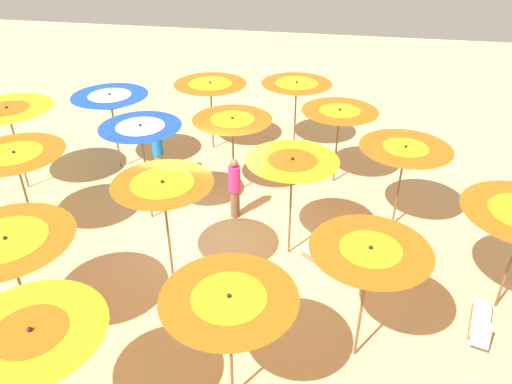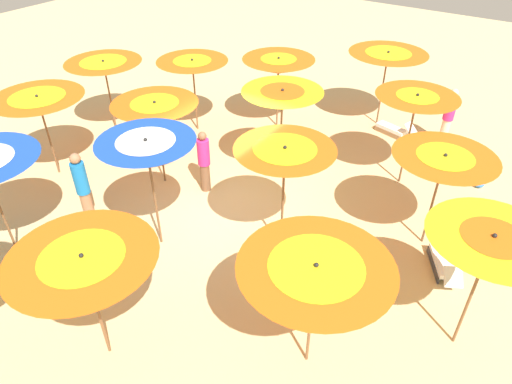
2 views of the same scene
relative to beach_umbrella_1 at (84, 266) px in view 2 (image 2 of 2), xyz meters
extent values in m
cube|color=#D1B57F|center=(-0.76, 4.32, -2.02)|extent=(41.20, 41.20, 0.04)
cylinder|color=brown|center=(0.00, 0.00, -1.01)|extent=(0.05, 0.05, 1.99)
cone|color=orange|center=(0.00, 0.00, -0.01)|extent=(2.21, 2.21, 0.38)
cone|color=yellow|center=(0.00, 0.00, 0.08)|extent=(1.24, 1.24, 0.21)
sphere|color=black|center=(0.00, 0.00, 0.21)|extent=(0.07, 0.07, 0.07)
cylinder|color=brown|center=(2.85, 1.74, -1.02)|extent=(0.05, 0.05, 1.95)
cone|color=orange|center=(2.85, 1.74, -0.05)|extent=(2.29, 2.29, 0.40)
cone|color=yellow|center=(2.85, 1.74, 0.04)|extent=(1.38, 1.38, 0.24)
sphere|color=black|center=(2.85, 1.74, 0.18)|extent=(0.07, 0.07, 0.07)
cylinder|color=brown|center=(4.79, 3.49, -0.89)|extent=(0.05, 0.05, 2.23)
cone|color=yellow|center=(4.79, 3.49, 0.23)|extent=(1.94, 1.94, 0.32)
cone|color=orange|center=(4.79, 3.49, 0.31)|extent=(0.95, 0.95, 0.16)
sphere|color=black|center=(4.79, 3.49, 0.42)|extent=(0.07, 0.07, 0.07)
cylinder|color=brown|center=(-3.60, 0.60, -0.98)|extent=(0.05, 0.05, 2.04)
cylinder|color=brown|center=(-1.20, 2.52, -0.85)|extent=(0.05, 0.05, 2.30)
cone|color=#1947B2|center=(-1.20, 2.52, 0.29)|extent=(1.91, 1.91, 0.44)
cone|color=white|center=(-1.20, 2.52, 0.39)|extent=(1.12, 1.12, 0.26)
sphere|color=black|center=(-1.20, 2.52, 0.54)|extent=(0.07, 0.07, 0.07)
cylinder|color=brown|center=(1.04, 3.87, -0.87)|extent=(0.05, 0.05, 2.26)
cone|color=orange|center=(1.04, 3.87, 0.26)|extent=(1.95, 1.95, 0.35)
cone|color=yellow|center=(1.04, 3.87, 0.33)|extent=(1.20, 1.20, 0.22)
sphere|color=black|center=(1.04, 3.87, 0.46)|extent=(0.07, 0.07, 0.07)
cylinder|color=brown|center=(3.51, 5.74, -1.01)|extent=(0.05, 0.05, 1.98)
cone|color=orange|center=(3.51, 5.74, -0.02)|extent=(2.02, 2.02, 0.38)
cone|color=yellow|center=(3.51, 5.74, 0.07)|extent=(1.10, 1.10, 0.21)
sphere|color=black|center=(3.51, 5.74, 0.20)|extent=(0.07, 0.07, 0.07)
cylinder|color=brown|center=(-5.41, 3.02, -1.01)|extent=(0.05, 0.05, 1.98)
cone|color=orange|center=(-5.41, 3.02, -0.02)|extent=(2.22, 2.22, 0.35)
cone|color=yellow|center=(-5.41, 3.02, 0.06)|extent=(1.33, 1.33, 0.21)
sphere|color=black|center=(-5.41, 3.02, 0.19)|extent=(0.07, 0.07, 0.07)
cylinder|color=brown|center=(-2.78, 4.31, -1.00)|extent=(0.05, 0.05, 2.00)
cone|color=orange|center=(-2.78, 4.31, 0.00)|extent=(2.06, 2.06, 0.36)
cone|color=yellow|center=(-2.78, 4.31, 0.09)|extent=(1.13, 1.13, 0.20)
sphere|color=black|center=(-2.78, 4.31, 0.21)|extent=(0.07, 0.07, 0.07)
cylinder|color=brown|center=(-0.41, 6.15, -0.91)|extent=(0.05, 0.05, 2.18)
cone|color=yellow|center=(-0.41, 6.15, 0.18)|extent=(1.95, 1.95, 0.44)
cone|color=orange|center=(-0.41, 6.15, 0.29)|extent=(1.04, 1.04, 0.23)
sphere|color=black|center=(-0.41, 6.15, 0.43)|extent=(0.07, 0.07, 0.07)
cylinder|color=brown|center=(2.27, 7.71, -0.91)|extent=(0.05, 0.05, 2.17)
cone|color=orange|center=(2.27, 7.71, 0.17)|extent=(1.93, 1.93, 0.41)
cone|color=yellow|center=(2.27, 7.71, 0.28)|extent=(0.97, 0.97, 0.21)
sphere|color=black|center=(2.27, 7.71, 0.41)|extent=(0.07, 0.07, 0.07)
cylinder|color=brown|center=(-6.04, 5.59, -1.03)|extent=(0.05, 0.05, 1.93)
cone|color=orange|center=(-6.04, 5.59, -0.07)|extent=(2.18, 2.18, 0.37)
cone|color=yellow|center=(-6.04, 5.59, 0.01)|extent=(1.31, 1.31, 0.22)
sphere|color=black|center=(-6.04, 5.59, 0.15)|extent=(0.07, 0.07, 0.07)
cylinder|color=brown|center=(-3.92, 6.99, -1.02)|extent=(0.05, 0.05, 1.97)
cone|color=orange|center=(-3.92, 6.99, -0.03)|extent=(2.05, 2.05, 0.39)
cone|color=yellow|center=(-3.92, 6.99, 0.06)|extent=(1.09, 1.09, 0.21)
sphere|color=black|center=(-3.92, 6.99, 0.19)|extent=(0.07, 0.07, 0.07)
cylinder|color=brown|center=(-2.02, 8.57, -1.05)|extent=(0.05, 0.05, 1.91)
cone|color=orange|center=(-2.02, 8.57, -0.09)|extent=(2.12, 2.12, 0.45)
cone|color=yellow|center=(-2.02, 8.57, 0.03)|extent=(1.04, 1.04, 0.22)
sphere|color=black|center=(-2.02, 8.57, 0.16)|extent=(0.07, 0.07, 0.07)
cylinder|color=brown|center=(0.53, 10.47, -0.96)|extent=(0.05, 0.05, 2.07)
cone|color=orange|center=(0.53, 10.47, 0.07)|extent=(2.29, 2.29, 0.37)
cone|color=yellow|center=(0.53, 10.47, 0.15)|extent=(1.32, 1.32, 0.21)
sphere|color=black|center=(0.53, 10.47, 0.29)|extent=(0.07, 0.07, 0.07)
cube|color=olive|center=(-0.10, 6.82, -1.93)|extent=(0.48, 0.70, 0.14)
cube|color=olive|center=(-0.35, 6.98, -1.93)|extent=(0.48, 0.70, 0.14)
cube|color=white|center=(-0.23, 6.90, -1.81)|extent=(0.69, 0.84, 0.10)
cube|color=white|center=(0.08, 7.37, -1.59)|extent=(0.43, 0.45, 0.38)
cube|color=#333338|center=(3.94, 5.08, -1.93)|extent=(0.50, 0.86, 0.14)
cube|color=#333338|center=(4.24, 5.25, -1.93)|extent=(0.50, 0.86, 0.14)
cube|color=white|center=(4.09, 5.16, -1.81)|extent=(0.77, 1.01, 0.10)
cube|color=white|center=(4.40, 4.61, -1.63)|extent=(0.46, 0.46, 0.31)
cube|color=olive|center=(1.12, 9.89, -1.93)|extent=(0.91, 0.28, 0.14)
cube|color=olive|center=(1.20, 10.20, -1.93)|extent=(0.91, 0.28, 0.14)
cube|color=white|center=(1.16, 10.04, -1.81)|extent=(0.99, 0.55, 0.10)
cube|color=white|center=(1.77, 9.88, -1.61)|extent=(0.44, 0.40, 0.35)
cylinder|color=beige|center=(2.61, 10.29, -1.60)|extent=(0.24, 0.24, 0.80)
cylinder|color=#D82672|center=(2.61, 10.29, -0.85)|extent=(0.30, 0.30, 0.70)
sphere|color=beige|center=(2.61, 10.29, -0.39)|extent=(0.22, 0.22, 0.22)
cylinder|color=#A3704C|center=(-2.99, 2.11, -1.57)|extent=(0.24, 0.24, 0.86)
cylinder|color=#1972BF|center=(-2.99, 2.11, -0.77)|extent=(0.30, 0.30, 0.75)
sphere|color=#A3704C|center=(-2.99, 2.11, -0.28)|extent=(0.23, 0.23, 0.23)
cylinder|color=brown|center=(-1.64, 4.61, -1.62)|extent=(0.24, 0.24, 0.76)
cylinder|color=#D82672|center=(-1.64, 4.61, -0.91)|extent=(0.30, 0.30, 0.67)
sphere|color=brown|center=(-1.64, 4.61, -0.47)|extent=(0.21, 0.21, 0.21)
sphere|color=#337FE5|center=(4.04, 8.59, -1.87)|extent=(0.26, 0.26, 0.26)
camera|label=1|loc=(8.51, 7.09, 5.07)|focal=34.33mm
camera|label=2|loc=(4.77, -2.58, 4.79)|focal=32.45mm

